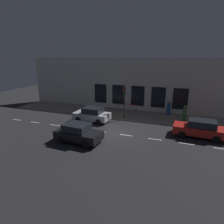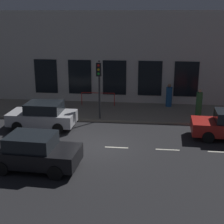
% 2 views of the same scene
% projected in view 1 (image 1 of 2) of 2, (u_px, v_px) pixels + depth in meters
% --- Properties ---
extents(ground_plane, '(60.00, 60.00, 0.00)m').
position_uv_depth(ground_plane, '(116.00, 134.00, 18.05)').
color(ground_plane, '#232326').
extents(sidewalk, '(4.50, 32.00, 0.15)m').
position_uv_depth(sidewalk, '(133.00, 115.00, 23.66)').
color(sidewalk, gray).
rests_on(sidewalk, ground).
extents(building_facade, '(0.65, 32.00, 6.86)m').
position_uv_depth(building_facade, '(139.00, 85.00, 25.05)').
color(building_facade, beige).
rests_on(building_facade, ground).
extents(lane_centre_line, '(0.12, 27.20, 0.01)m').
position_uv_depth(lane_centre_line, '(126.00, 135.00, 17.71)').
color(lane_centre_line, beige).
rests_on(lane_centre_line, ground).
extents(traffic_light, '(0.47, 0.32, 3.74)m').
position_uv_depth(traffic_light, '(124.00, 96.00, 21.23)').
color(traffic_light, '#2D2D30').
rests_on(traffic_light, sidewalk).
extents(parked_car_0, '(2.04, 4.48, 1.58)m').
position_uv_depth(parked_car_0, '(200.00, 129.00, 17.14)').
color(parked_car_0, red).
rests_on(parked_car_0, ground).
extents(parked_car_1, '(2.15, 3.95, 1.58)m').
position_uv_depth(parked_car_1, '(78.00, 133.00, 16.16)').
color(parked_car_1, black).
rests_on(parked_car_1, ground).
extents(parked_car_2, '(2.04, 3.95, 1.58)m').
position_uv_depth(parked_car_2, '(92.00, 114.00, 21.40)').
color(parked_car_2, '#B7B7BC').
rests_on(parked_car_2, ground).
extents(pedestrian_0, '(0.45, 0.45, 1.67)m').
position_uv_depth(pedestrian_0, '(169.00, 108.00, 23.44)').
color(pedestrian_0, '#1E5189').
rests_on(pedestrian_0, sidewalk).
extents(pedestrian_1, '(0.55, 0.55, 1.79)m').
position_uv_depth(pedestrian_1, '(184.00, 114.00, 20.93)').
color(pedestrian_1, '#336B38').
rests_on(pedestrian_1, sidewalk).
extents(red_railing, '(0.05, 2.46, 0.97)m').
position_uv_depth(red_railing, '(127.00, 106.00, 24.84)').
color(red_railing, red).
rests_on(red_railing, sidewalk).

